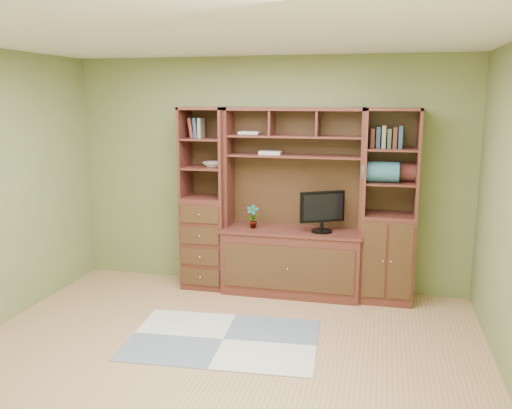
% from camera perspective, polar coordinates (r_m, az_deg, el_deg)
% --- Properties ---
extents(room, '(4.60, 4.10, 2.64)m').
position_cam_1_polar(room, '(4.25, -4.39, -0.37)').
color(room, tan).
rests_on(room, ground).
extents(center_hutch, '(1.54, 0.53, 2.05)m').
position_cam_1_polar(center_hutch, '(5.88, 3.85, 0.14)').
color(center_hutch, '#55251D').
rests_on(center_hutch, ground).
extents(left_tower, '(0.50, 0.45, 2.05)m').
position_cam_1_polar(left_tower, '(6.16, -5.30, 0.62)').
color(left_tower, '#55251D').
rests_on(left_tower, ground).
extents(right_tower, '(0.55, 0.45, 2.05)m').
position_cam_1_polar(right_tower, '(5.85, 13.87, -0.23)').
color(right_tower, '#55251D').
rests_on(right_tower, ground).
extents(rug, '(1.76, 1.23, 0.01)m').
position_cam_1_polar(rug, '(5.04, -3.47, -14.00)').
color(rug, '#ABB0B0').
rests_on(rug, ground).
extents(monitor, '(0.55, 0.44, 0.61)m').
position_cam_1_polar(monitor, '(5.80, 7.01, 0.04)').
color(monitor, black).
rests_on(monitor, center_hutch).
extents(orchid, '(0.14, 0.09, 0.27)m').
position_cam_1_polar(orchid, '(5.97, -0.35, -1.27)').
color(orchid, '#A34A37').
rests_on(orchid, center_hutch).
extents(magazines, '(0.24, 0.17, 0.04)m').
position_cam_1_polar(magazines, '(5.94, 1.55, 5.48)').
color(magazines, beige).
rests_on(magazines, center_hutch).
extents(bowl, '(0.23, 0.23, 0.06)m').
position_cam_1_polar(bowl, '(6.07, -4.49, 4.23)').
color(bowl, beige).
rests_on(bowl, left_tower).
extents(blanket_teal, '(0.37, 0.21, 0.21)m').
position_cam_1_polar(blanket_teal, '(5.74, 12.98, 3.37)').
color(blanket_teal, '#2D6678').
rests_on(blanket_teal, right_tower).
extents(blanket_red, '(0.34, 0.19, 0.19)m').
position_cam_1_polar(blanket_red, '(5.87, 14.75, 3.34)').
color(blanket_red, brown).
rests_on(blanket_red, right_tower).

